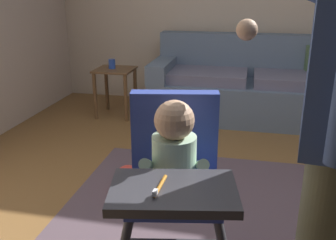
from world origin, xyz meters
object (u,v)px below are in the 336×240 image
at_px(toy_ball, 128,178).
at_px(side_table, 115,82).
at_px(adult_standing, 333,117).
at_px(sippy_cup, 112,64).
at_px(couch, 250,87).
at_px(high_chair, 174,170).

relative_size(toy_ball, side_table, 0.35).
bearing_deg(adult_standing, sippy_cup, -48.93).
height_order(couch, toy_ball, couch).
bearing_deg(side_table, sippy_cup, 180.00).
height_order(couch, side_table, couch).
bearing_deg(couch, toy_ball, -23.56).
xyz_separation_m(couch, high_chair, (-0.28, -2.77, 0.35)).
distance_m(toy_ball, side_table, 1.70).
xyz_separation_m(side_table, sippy_cup, (-0.03, 0.00, 0.19)).
height_order(couch, sippy_cup, couch).
xyz_separation_m(adult_standing, side_table, (-1.68, 2.57, -0.58)).
bearing_deg(adult_standing, side_table, -49.37).
bearing_deg(toy_ball, high_chair, -61.43).
xyz_separation_m(toy_ball, sippy_cup, (-0.66, 1.55, 0.48)).
relative_size(couch, high_chair, 2.12).
bearing_deg(toy_ball, adult_standing, -44.06).
distance_m(high_chair, sippy_cup, 2.76).
distance_m(couch, high_chair, 2.80).
height_order(adult_standing, sippy_cup, adult_standing).
distance_m(couch, toy_ball, 2.01).
bearing_deg(high_chair, toy_ball, -162.23).
height_order(couch, high_chair, high_chair).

